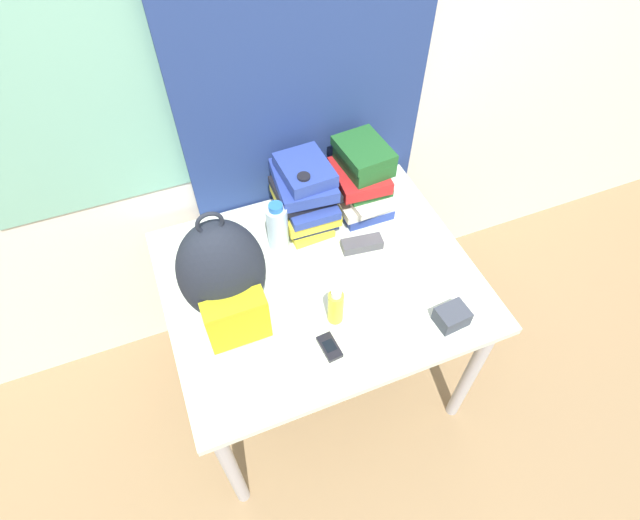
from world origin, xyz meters
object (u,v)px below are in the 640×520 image
Objects in this scene: cell_phone at (330,347)px; camera_pouch at (452,317)px; sunglasses_case at (362,244)px; backpack at (224,276)px; water_bottle at (278,227)px; sports_bottle at (305,206)px; sunscreen_bottle at (336,306)px; book_stack_center at (361,179)px; book_stack_left at (305,194)px.

camera_pouch is (0.41, -0.05, 0.02)m from cell_phone.
sunglasses_case is at bearing 51.87° from cell_phone.
sunglasses_case is at bearing 10.42° from backpack.
sunglasses_case is (0.28, -0.12, -0.08)m from water_bottle.
sunglasses_case is at bearing -43.76° from sports_bottle.
water_bottle is at bearing 91.32° from cell_phone.
sports_bottle reaches higher than camera_pouch.
sunscreen_bottle is 0.33m from sunglasses_case.
book_stack_center is at bearing 12.29° from sports_bottle.
sunglasses_case is (-0.09, -0.21, -0.11)m from book_stack_center.
book_stack_left is at bearing 34.52° from water_bottle.
book_stack_center reaches higher than sports_bottle.
backpack reaches higher than sports_bottle.
book_stack_center is at bearing 67.90° from sunglasses_case.
camera_pouch is (0.66, -0.30, -0.17)m from backpack.
backpack is at bearing -140.52° from book_stack_left.
book_stack_center is at bearing 57.34° from cell_phone.
sports_bottle is (-0.02, -0.06, 0.00)m from book_stack_left.
sunscreen_bottle is at bearing -122.83° from book_stack_center.
sunglasses_case is (0.52, 0.10, -0.18)m from backpack.
water_bottle is 2.17× the size of cell_phone.
book_stack_center reaches higher than cell_phone.
sunscreen_bottle is at bearing 156.56° from camera_pouch.
sports_bottle is (-0.25, -0.05, 0.00)m from book_stack_center.
water_bottle is 1.97× the size of camera_pouch.
backpack is 0.37m from sunscreen_bottle.
sunscreen_bottle is 0.99× the size of sunglasses_case.
backpack is at bearing -144.74° from sports_bottle.
book_stack_left is 0.23m from book_stack_center.
camera_pouch is at bearing -70.89° from sunglasses_case.
camera_pouch is at bearing -7.68° from cell_phone.
sunscreen_bottle is at bearing -26.15° from backpack.
backpack is 1.61× the size of book_stack_left.
book_stack_center is 0.25m from sunglasses_case.
camera_pouch is (0.30, -0.55, -0.10)m from sports_bottle.
book_stack_center is 1.88× the size of sunscreen_bottle.
sports_bottle is at bearing 118.51° from camera_pouch.
sports_bottle is 2.82× the size of cell_phone.
sports_bottle reaches higher than book_stack_left.
backpack is at bearing 135.25° from cell_phone.
sunscreen_bottle is at bearing -96.61° from sports_bottle.
sports_bottle is at bearing -167.71° from book_stack_center.
water_bottle is at bearing -163.00° from sports_bottle.
water_bottle is 1.36× the size of sunscreen_bottle.
book_stack_left is 0.47m from sunscreen_bottle.
water_bottle is at bearing -166.18° from book_stack_center.
water_bottle is (-0.36, -0.09, -0.03)m from book_stack_center.
book_stack_left is 0.68m from camera_pouch.
cell_phone is at bearing -128.13° from sunglasses_case.
sunscreen_bottle is (-0.29, -0.46, -0.06)m from book_stack_center.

